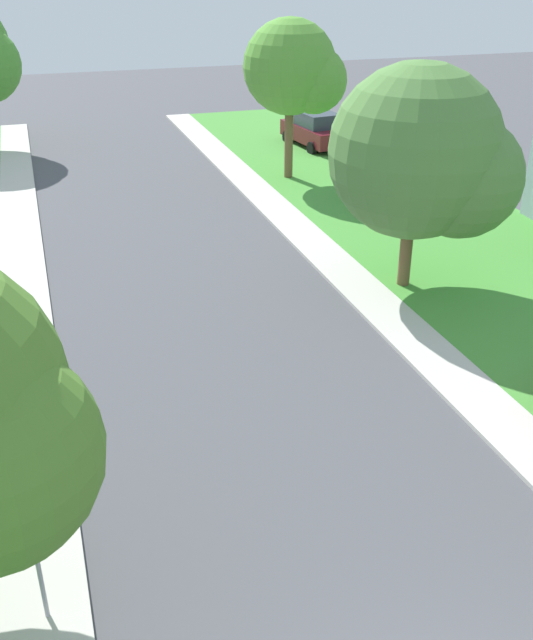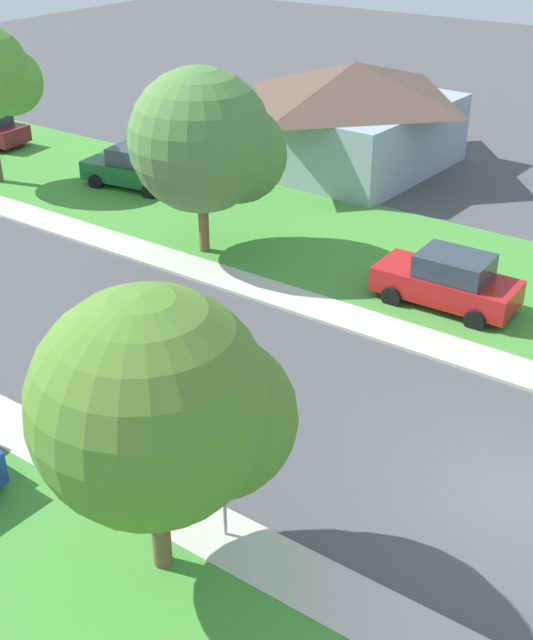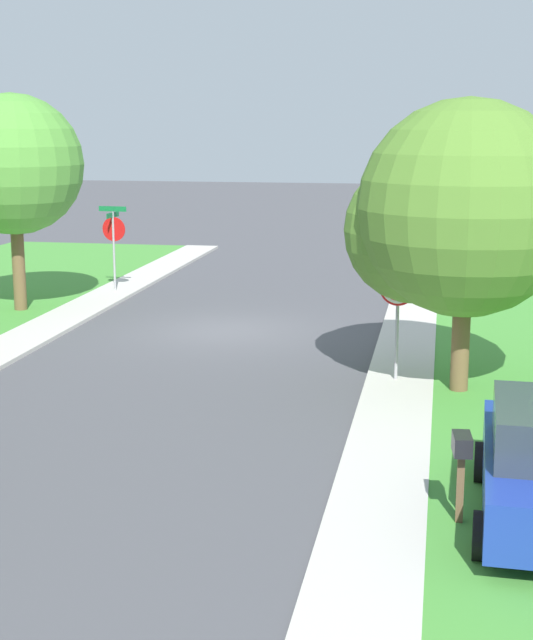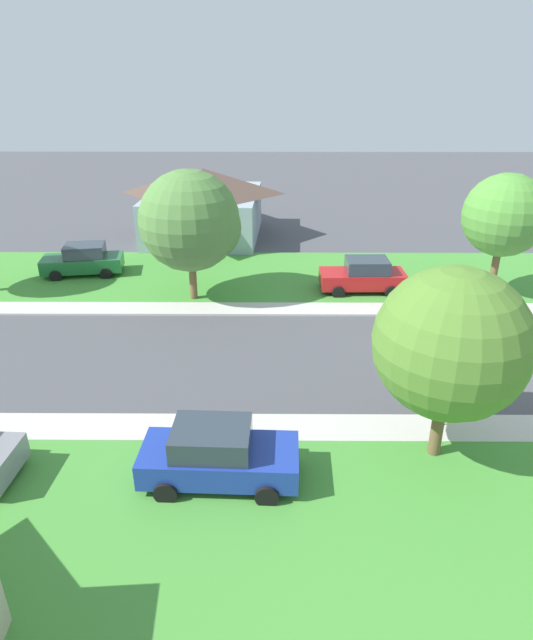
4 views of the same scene
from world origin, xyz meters
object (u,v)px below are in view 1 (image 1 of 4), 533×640
object	(u,v)px
stop_sign_far_corner	(30,522)
car_maroon_across_road	(316,130)
car_green_far_down_street	(407,186)
tree_sidewalk_far	(427,158)
tree_across_left	(296,71)

from	to	relation	value
stop_sign_far_corner	car_maroon_across_road	bearing A→B (deg)	60.91
car_green_far_down_street	tree_sidewalk_far	world-z (taller)	tree_sidewalk_far
car_green_far_down_street	car_maroon_across_road	distance (m)	10.12
car_maroon_across_road	tree_sidewalk_far	size ratio (longest dim) A/B	0.71
car_green_far_down_street	tree_across_left	bearing A→B (deg)	118.02
car_green_far_down_street	car_maroon_across_road	world-z (taller)	same
car_green_far_down_street	tree_sidewalk_far	xyz separation A→B (m)	(-3.22, -6.74, 2.96)
stop_sign_far_corner	tree_across_left	bearing A→B (deg)	61.25
stop_sign_far_corner	tree_across_left	world-z (taller)	tree_across_left
stop_sign_far_corner	car_green_far_down_street	xyz separation A→B (m)	(14.11, 15.70, -1.01)
tree_across_left	tree_sidewalk_far	bearing A→B (deg)	-92.52
car_maroon_across_road	tree_sidewalk_far	bearing A→B (deg)	-101.67
stop_sign_far_corner	car_green_far_down_street	bearing A→B (deg)	48.07
stop_sign_far_corner	car_green_far_down_street	size ratio (longest dim) A/B	0.61
stop_sign_far_corner	tree_sidewalk_far	xyz separation A→B (m)	(10.88, 8.97, 1.95)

